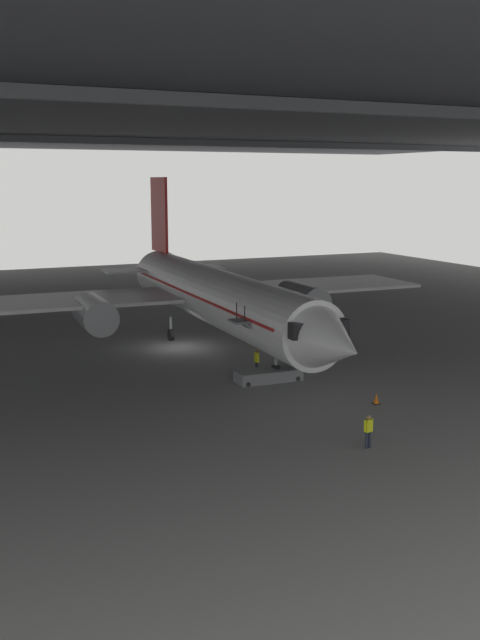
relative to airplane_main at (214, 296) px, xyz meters
The scene contains 7 objects.
ground_plane 4.48m from the airplane_main, behind, with size 110.00×110.00×0.00m, color slate.
hangar_structure 19.30m from the airplane_main, 101.56° to the left, with size 121.00×99.00×17.62m.
airplane_main is the anchor object (origin of this frame).
boarding_stairs 11.19m from the airplane_main, 95.11° to the right, with size 4.38×1.62×4.80m.
crew_worker_near_nose 22.86m from the airplane_main, 94.60° to the right, with size 0.54×0.28×1.56m.
crew_worker_by_stairs 9.64m from the airplane_main, 95.75° to the right, with size 0.27×0.55×1.64m.
traffic_cone_orange 17.75m from the airplane_main, 82.26° to the right, with size 0.36×0.36×0.60m.
Camera 1 is at (-17.12, -48.30, 11.81)m, focal length 40.82 mm.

